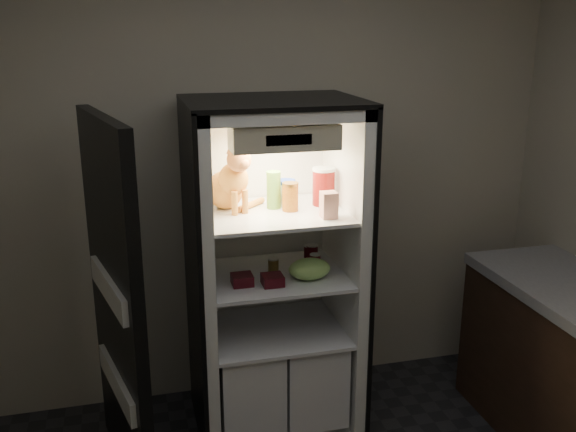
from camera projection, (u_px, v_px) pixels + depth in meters
name	position (u px, v px, depth m)	size (l,w,h in m)	color
room_shell	(370.00, 225.00, 2.05)	(3.60, 3.60, 3.60)	white
refrigerator	(273.00, 294.00, 3.57)	(0.90, 0.72, 1.88)	white
fridge_door	(117.00, 310.00, 3.09)	(0.26, 0.86, 1.85)	black
tabby_cat	(230.00, 183.00, 3.36)	(0.35, 0.38, 0.38)	orange
parmesan_shaker	(274.00, 190.00, 3.40)	(0.08, 0.08, 0.20)	#25892D
mayo_tub	(286.00, 192.00, 3.47)	(0.10, 0.10, 0.14)	white
salsa_jar	(290.00, 197.00, 3.36)	(0.09, 0.09, 0.15)	maroon
pepper_jar	(324.00, 186.00, 3.46)	(0.12, 0.12, 0.21)	maroon
cream_carton	(329.00, 205.00, 3.24)	(0.08, 0.08, 0.13)	white
soda_can_a	(309.00, 255.00, 3.58)	(0.06, 0.06, 0.11)	black
soda_can_b	(312.00, 255.00, 3.56)	(0.07, 0.07, 0.12)	black
soda_can_c	(315.00, 264.00, 3.45)	(0.06, 0.06, 0.11)	black
condiment_jar	(273.00, 265.00, 3.48)	(0.06, 0.06, 0.08)	brown
grape_bag	(310.00, 269.00, 3.38)	(0.22, 0.16, 0.11)	#8DC059
berry_box_left	(242.00, 280.00, 3.31)	(0.11, 0.11, 0.05)	#520D14
berry_box_right	(273.00, 280.00, 3.31)	(0.11, 0.11, 0.05)	#520D14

